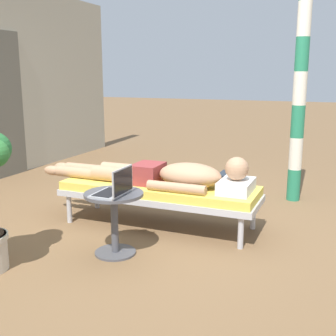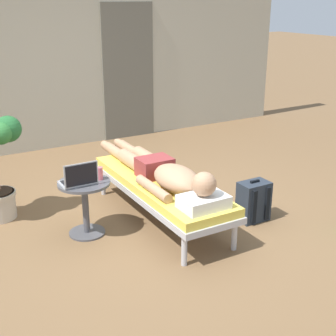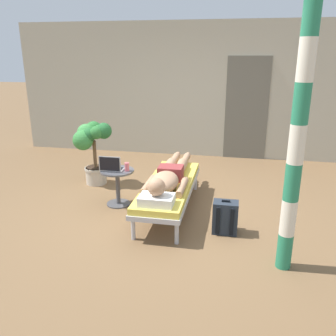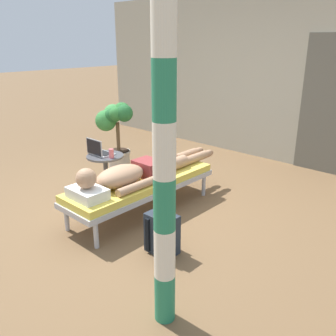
% 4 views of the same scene
% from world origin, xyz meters
% --- Properties ---
extents(ground_plane, '(40.00, 40.00, 0.00)m').
position_xyz_m(ground_plane, '(0.00, 0.00, 0.00)').
color(ground_plane, brown).
extents(house_door_panel, '(0.84, 0.03, 2.04)m').
position_xyz_m(house_door_panel, '(1.13, 2.86, 1.02)').
color(house_door_panel, '#625F54').
rests_on(house_door_panel, ground).
extents(lounge_chair, '(0.62, 1.93, 0.42)m').
position_xyz_m(lounge_chair, '(0.10, 0.01, 0.35)').
color(lounge_chair, '#B7B7BC').
rests_on(lounge_chair, ground).
extents(person_reclining, '(0.53, 2.17, 0.32)m').
position_xyz_m(person_reclining, '(0.10, -0.06, 0.52)').
color(person_reclining, white).
rests_on(person_reclining, lounge_chair).
extents(side_table, '(0.48, 0.48, 0.52)m').
position_xyz_m(side_table, '(-0.65, 0.08, 0.36)').
color(side_table, '#4C4C51').
rests_on(side_table, ground).
extents(laptop, '(0.31, 0.24, 0.23)m').
position_xyz_m(laptop, '(-0.71, 0.03, 0.58)').
color(laptop, '#A5A8AD').
rests_on(laptop, side_table).
extents(drink_glass, '(0.06, 0.06, 0.12)m').
position_xyz_m(drink_glass, '(-0.50, 0.07, 0.58)').
color(drink_glass, '#D86672').
rests_on(drink_glass, side_table).
extents(backpack, '(0.30, 0.26, 0.42)m').
position_xyz_m(backpack, '(0.89, -0.47, 0.20)').
color(backpack, '#262D38').
rests_on(backpack, ground).
extents(porch_post, '(0.15, 0.15, 2.59)m').
position_xyz_m(porch_post, '(1.51, -1.10, 1.30)').
color(porch_post, '#267F59').
rests_on(porch_post, ground).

